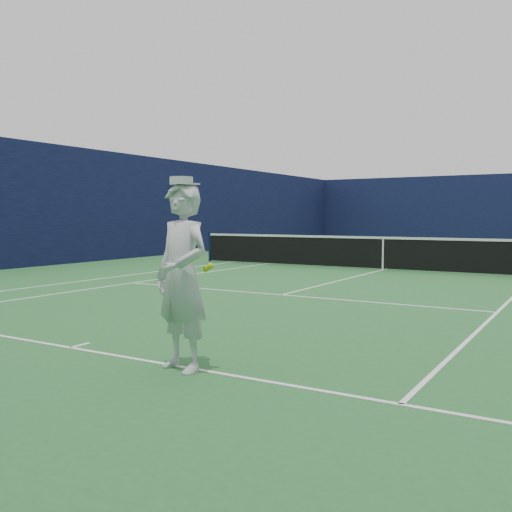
% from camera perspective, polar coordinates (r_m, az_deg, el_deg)
% --- Properties ---
extents(ground, '(80.00, 80.00, 0.00)m').
position_cam_1_polar(ground, '(17.60, 12.56, -1.37)').
color(ground, '#26652E').
rests_on(ground, ground).
extents(court_markings, '(11.03, 23.83, 0.01)m').
position_cam_1_polar(court_markings, '(17.60, 12.56, -1.36)').
color(court_markings, white).
rests_on(court_markings, ground).
extents(windscreen_fence, '(20.12, 36.12, 4.00)m').
position_cam_1_polar(windscreen_fence, '(17.53, 12.66, 5.15)').
color(windscreen_fence, '#0E1336').
rests_on(windscreen_fence, ground).
extents(tennis_net, '(12.88, 0.09, 1.07)m').
position_cam_1_polar(tennis_net, '(17.56, 12.59, 0.43)').
color(tennis_net, '#141E4C').
rests_on(tennis_net, ground).
extents(tennis_player, '(0.80, 0.64, 2.02)m').
position_cam_1_polar(tennis_player, '(6.00, -7.39, -2.07)').
color(tennis_player, silver).
rests_on(tennis_player, ground).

